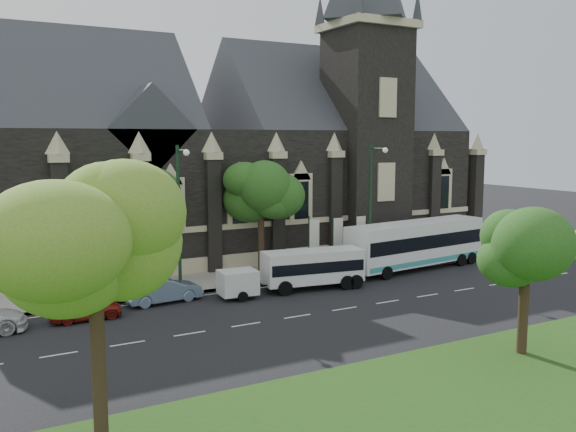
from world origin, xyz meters
TOP-DOWN VIEW (x-y plane):
  - ground at (0.00, 0.00)m, footprint 160.00×160.00m
  - sidewalk at (0.00, 9.50)m, footprint 80.00×5.00m
  - museum at (5.12, 18.78)m, footprint 40.00×17.70m
  - tree_park_near at (-11.77, -8.77)m, footprint 4.42×4.42m
  - tree_park_east at (6.18, -9.32)m, footprint 3.40×3.40m
  - tree_walk_right at (3.21, 10.71)m, footprint 4.08×4.08m
  - tree_walk_left at (-5.80, 10.70)m, footprint 3.91×3.91m
  - street_lamp_near at (10.00, 7.09)m, footprint 0.36×1.88m
  - street_lamp_mid at (-4.00, 7.09)m, footprint 0.36×1.88m
  - banner_flag_left at (6.29, 9.00)m, footprint 0.90×0.10m
  - banner_flag_center at (8.29, 9.00)m, footprint 0.90×0.10m
  - banner_flag_right at (10.29, 9.00)m, footprint 0.90×0.10m
  - tour_coach at (13.35, 6.18)m, footprint 11.95×3.86m
  - shuttle_bus at (3.82, 4.75)m, footprint 6.56×3.03m
  - box_trailer at (-1.30, 4.85)m, footprint 3.21×1.89m
  - sedan at (-5.44, 6.12)m, footprint 4.58×1.96m
  - car_far_red at (-10.00, 4.75)m, footprint 3.67×1.48m

SIDE VIEW (x-z plane):
  - ground at x=0.00m, z-range 0.00..0.00m
  - sidewalk at x=0.00m, z-range 0.00..0.15m
  - car_far_red at x=-10.00m, z-range 0.00..1.25m
  - sedan at x=-5.44m, z-range 0.00..1.47m
  - box_trailer at x=-1.30m, z-range 0.11..1.80m
  - shuttle_bus at x=3.82m, z-range 0.20..2.65m
  - tour_coach at x=13.35m, z-range 0.16..3.58m
  - banner_flag_left at x=6.29m, z-range 0.38..4.38m
  - banner_flag_center at x=8.29m, z-range 0.38..4.38m
  - banner_flag_right at x=10.29m, z-range 0.38..4.38m
  - tree_park_east at x=6.18m, z-range 1.48..7.76m
  - street_lamp_near at x=10.00m, z-range 0.61..9.61m
  - street_lamp_mid at x=-4.00m, z-range 0.61..9.61m
  - tree_walk_left at x=-5.80m, z-range 1.91..9.55m
  - tree_walk_right at x=3.21m, z-range 1.92..9.72m
  - tree_park_near at x=-11.77m, z-range 2.14..10.70m
  - museum at x=5.12m, z-range -6.78..23.12m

